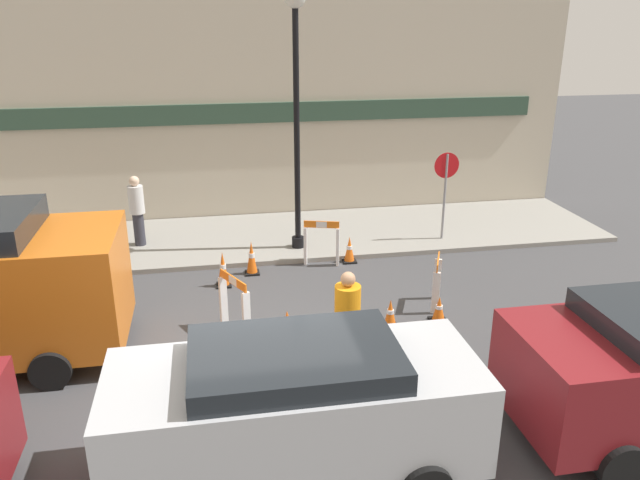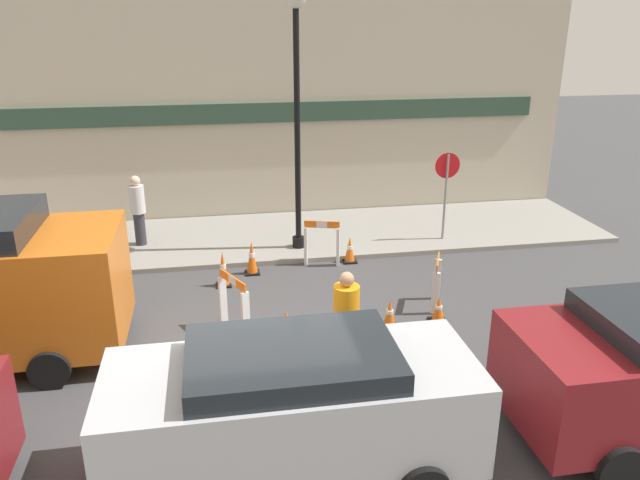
{
  "view_description": "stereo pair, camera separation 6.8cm",
  "coord_description": "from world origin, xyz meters",
  "views": [
    {
      "loc": [
        -0.59,
        -8.08,
        5.23
      ],
      "look_at": [
        1.47,
        3.22,
        1.0
      ],
      "focal_mm": 35.0,
      "sensor_mm": 36.0,
      "label": 1
    },
    {
      "loc": [
        -0.52,
        -8.09,
        5.23
      ],
      "look_at": [
        1.47,
        3.22,
        1.0
      ],
      "focal_mm": 35.0,
      "sensor_mm": 36.0,
      "label": 2
    }
  ],
  "objects": [
    {
      "name": "traffic_cone_1",
      "position": [
        2.34,
        4.4,
        0.28
      ],
      "size": [
        0.3,
        0.3,
        0.59
      ],
      "color": "black",
      "rests_on": "ground_plane"
    },
    {
      "name": "ground_plane",
      "position": [
        0.0,
        0.0,
        0.0
      ],
      "size": [
        60.0,
        60.0,
        0.0
      ],
      "primitive_type": "plane",
      "color": "#424244"
    },
    {
      "name": "traffic_cone_5",
      "position": [
        2.36,
        1.28,
        0.26
      ],
      "size": [
        0.3,
        0.3,
        0.55
      ],
      "color": "black",
      "rests_on": "ground_plane"
    },
    {
      "name": "streetlamp_post",
      "position": [
        1.33,
        5.26,
        3.68
      ],
      "size": [
        0.44,
        0.44,
        5.6
      ],
      "color": "black",
      "rests_on": "sidewalk_slab"
    },
    {
      "name": "barricade_2",
      "position": [
        -0.31,
        1.57,
        0.58
      ],
      "size": [
        0.5,
        0.82,
        1.07
      ],
      "rotation": [
        0.0,
        0.0,
        11.46
      ],
      "color": "white",
      "rests_on": "ground_plane"
    },
    {
      "name": "stop_sign",
      "position": [
        4.8,
        5.22,
        1.51
      ],
      "size": [
        0.6,
        0.06,
        2.08
      ],
      "rotation": [
        0.0,
        0.0,
        3.17
      ],
      "color": "gray",
      "rests_on": "sidewalk_slab"
    },
    {
      "name": "person_pedestrian",
      "position": [
        -2.27,
        6.06,
        0.99
      ],
      "size": [
        0.48,
        0.48,
        1.64
      ],
      "rotation": [
        0.0,
        0.0,
        2.58
      ],
      "color": "#33333D",
      "rests_on": "sidewalk_slab"
    },
    {
      "name": "barricade_1",
      "position": [
        1.71,
        4.35,
        0.54
      ],
      "size": [
        0.77,
        0.34,
        1.01
      ],
      "rotation": [
        0.0,
        0.0,
        9.15
      ],
      "color": "white",
      "rests_on": "ground_plane"
    },
    {
      "name": "storefront_facade",
      "position": [
        0.0,
        8.0,
        2.75
      ],
      "size": [
        18.0,
        0.22,
        5.5
      ],
      "color": "#BCB29E",
      "rests_on": "ground_plane"
    },
    {
      "name": "traffic_cone_3",
      "position": [
        0.17,
        4.12,
        0.35
      ],
      "size": [
        0.3,
        0.3,
        0.73
      ],
      "color": "black",
      "rests_on": "ground_plane"
    },
    {
      "name": "sidewalk_slab",
      "position": [
        0.0,
        6.22,
        0.05
      ],
      "size": [
        18.0,
        3.43,
        0.11
      ],
      "color": "gray",
      "rests_on": "ground_plane"
    },
    {
      "name": "traffic_cone_4",
      "position": [
        0.56,
        1.34,
        0.22
      ],
      "size": [
        0.3,
        0.3,
        0.47
      ],
      "color": "black",
      "rests_on": "ground_plane"
    },
    {
      "name": "traffic_cone_0",
      "position": [
        -0.44,
        3.6,
        0.36
      ],
      "size": [
        0.3,
        0.3,
        0.74
      ],
      "color": "black",
      "rests_on": "ground_plane"
    },
    {
      "name": "person_worker",
      "position": [
        1.32,
        0.09,
        0.87
      ],
      "size": [
        0.41,
        0.41,
        1.64
      ],
      "rotation": [
        0.0,
        0.0,
        1.51
      ],
      "color": "#33333D",
      "rests_on": "ground_plane"
    },
    {
      "name": "parked_car_1",
      "position": [
        0.22,
        -2.05,
        0.97
      ],
      "size": [
        4.27,
        1.86,
        1.72
      ],
      "color": "#B7BABF",
      "rests_on": "ground_plane"
    },
    {
      "name": "barricade_0",
      "position": [
        3.46,
        1.98,
        0.51
      ],
      "size": [
        0.4,
        0.71,
        0.96
      ],
      "rotation": [
        0.0,
        0.0,
        7.45
      ],
      "color": "white",
      "rests_on": "ground_plane"
    },
    {
      "name": "traffic_cone_2",
      "position": [
        3.29,
        1.36,
        0.23
      ],
      "size": [
        0.3,
        0.3,
        0.49
      ],
      "color": "black",
      "rests_on": "ground_plane"
    }
  ]
}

